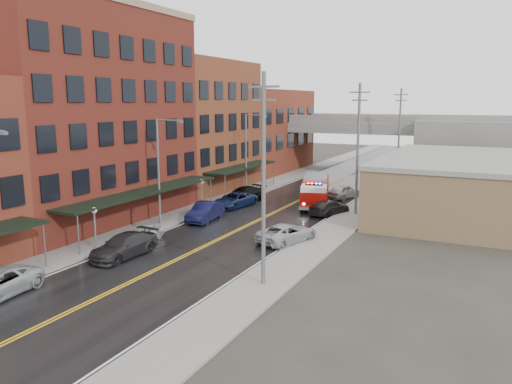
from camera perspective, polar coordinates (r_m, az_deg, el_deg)
The scene contains 30 objects.
road at distance 45.04m, azimuth 0.72°, elevation -3.03°, with size 11.00×160.00×0.02m, color black.
sidewalk_left at distance 48.53m, azimuth -7.09°, elevation -2.05°, with size 3.00×160.00×0.15m, color slate.
sidewalk_right at distance 42.49m, azimuth 9.67°, elevation -3.90°, with size 3.00×160.00×0.15m, color slate.
curb_left at distance 47.66m, azimuth -5.43°, elevation -2.24°, with size 0.30×160.00×0.15m, color gray.
curb_right at distance 42.97m, azimuth 7.55°, elevation -3.69°, with size 0.30×160.00×0.15m, color gray.
brick_building_b at distance 45.76m, azimuth -18.61°, elevation 8.03°, with size 9.00×20.00×18.00m, color #5A2418.
brick_building_c at distance 59.55m, azimuth -6.56°, elevation 7.47°, with size 9.00×15.00×15.00m, color brown.
brick_building_far at distance 74.94m, azimuth 0.75°, elevation 6.98°, with size 9.00×20.00×12.00m, color brown.
tan_building at distance 50.28m, azimuth 22.62°, elevation 0.48°, with size 14.00×22.00×5.00m, color brown.
right_far_block at distance 79.83m, azimuth 25.58°, elevation 4.74°, with size 18.00×30.00×8.00m, color slate.
awning_1 at distance 42.52m, azimuth -12.56°, elevation 0.02°, with size 2.60×18.00×3.09m.
awning_2 at distance 57.04m, azimuth -1.54°, elevation 2.86°, with size 2.60×13.00×3.09m.
globe_lamp_1 at distance 36.82m, azimuth -17.98°, elevation -2.91°, with size 0.44×0.44×3.12m.
globe_lamp_2 at distance 47.62m, azimuth -6.24°, elevation 0.48°, with size 0.44×0.44×3.12m.
street_lamp_1 at distance 42.40m, azimuth -10.83°, elevation 3.06°, with size 2.64×0.22×9.00m.
street_lamp_2 at distance 55.92m, azimuth -0.93°, elevation 4.98°, with size 2.64×0.22×9.00m.
utility_pole_0 at distance 27.49m, azimuth 0.87°, elevation 1.70°, with size 1.80×0.24×12.00m.
utility_pole_1 at distance 46.24m, azimuth 11.56°, elevation 5.03°, with size 1.80×0.24×12.00m.
utility_pole_2 at distance 65.73m, azimuth 16.04°, elevation 6.37°, with size 1.80×0.24×12.00m.
overpass at distance 74.13m, azimuth 11.50°, elevation 6.72°, with size 40.00×10.00×7.50m.
fire_truck at distance 50.54m, azimuth 6.80°, elevation 0.21°, with size 4.93×8.43×2.93m.
parked_car_left_3 at distance 35.13m, azimuth -14.88°, elevation -5.97°, with size 2.17×5.35×1.55m, color #252528.
parked_car_left_4 at distance 38.49m, azimuth -12.77°, elevation -4.62°, with size 1.56×3.88×1.32m, color #BDBDBD.
parked_car_left_5 at distance 44.26m, azimuth -5.82°, elevation -2.24°, with size 1.74×4.99×1.65m, color black.
parked_car_left_6 at distance 49.70m, azimuth -2.45°, elevation -0.92°, with size 2.38×5.15×1.43m, color #121E44.
parked_car_left_7 at distance 52.13m, azimuth -1.43°, elevation -0.31°, with size 2.20×5.42×1.57m, color black.
parked_car_right_0 at distance 37.40m, azimuth 3.57°, elevation -4.72°, with size 2.40×5.20×1.45m, color #A5A7AD.
parked_car_right_1 at distance 46.95m, azimuth 8.37°, elevation -1.75°, with size 1.90×4.68×1.36m, color #262628.
parked_car_right_2 at distance 54.91m, azimuth 9.97°, elevation 0.06°, with size 1.81×4.50×1.53m, color silver.
parked_car_right_3 at distance 63.79m, azimuth 12.81°, elevation 1.30°, with size 1.40×4.03×1.33m, color black.
Camera 1 is at (18.80, -9.57, 10.46)m, focal length 35.00 mm.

